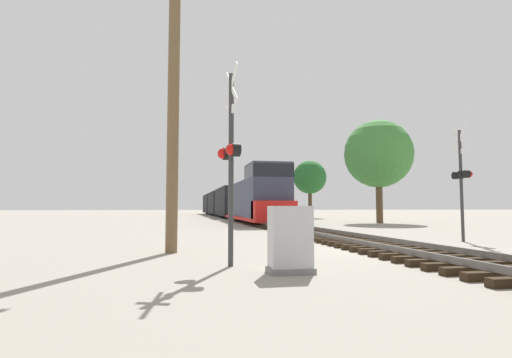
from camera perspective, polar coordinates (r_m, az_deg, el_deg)
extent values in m
plane|color=gray|center=(13.21, 18.02, -9.65)|extent=(400.00, 400.00, 0.00)
cube|color=black|center=(9.53, 31.46, -11.00)|extent=(2.60, 0.22, 0.16)
cube|color=black|center=(9.98, 29.10, -10.75)|extent=(2.60, 0.22, 0.16)
cube|color=black|center=(10.44, 26.95, -10.50)|extent=(2.60, 0.22, 0.16)
cube|color=black|center=(10.92, 24.99, -10.26)|extent=(2.60, 0.22, 0.16)
cube|color=black|center=(11.41, 23.20, -10.03)|extent=(2.60, 0.22, 0.16)
cube|color=black|center=(11.91, 21.55, -9.80)|extent=(2.60, 0.22, 0.16)
cube|color=black|center=(12.42, 20.05, -9.60)|extent=(2.60, 0.22, 0.16)
cube|color=black|center=(12.94, 18.66, -9.40)|extent=(2.60, 0.22, 0.16)
cube|color=black|center=(13.46, 17.39, -9.21)|extent=(2.60, 0.22, 0.16)
cube|color=black|center=(13.99, 16.21, -9.03)|extent=(2.60, 0.22, 0.16)
cube|color=black|center=(14.52, 15.11, -8.86)|extent=(2.60, 0.22, 0.16)
cube|color=black|center=(15.06, 14.10, -8.70)|extent=(2.60, 0.22, 0.16)
cube|color=black|center=(15.61, 13.16, -8.55)|extent=(2.60, 0.22, 0.16)
cube|color=black|center=(16.16, 12.28, -8.41)|extent=(2.60, 0.22, 0.16)
cube|color=black|center=(16.71, 11.46, -8.28)|extent=(2.60, 0.22, 0.16)
cube|color=black|center=(17.26, 10.70, -8.15)|extent=(2.60, 0.22, 0.16)
cube|color=black|center=(17.82, 9.98, -8.03)|extent=(2.60, 0.22, 0.16)
cube|color=black|center=(18.38, 9.30, -7.91)|extent=(2.60, 0.22, 0.16)
cube|color=black|center=(18.95, 8.67, -7.81)|extent=(2.60, 0.22, 0.16)
cube|color=black|center=(19.51, 8.07, -7.70)|extent=(2.60, 0.22, 0.16)
cube|color=black|center=(20.08, 7.51, -7.60)|extent=(2.60, 0.22, 0.16)
cube|color=black|center=(20.65, 6.98, -7.51)|extent=(2.60, 0.22, 0.16)
cube|color=black|center=(21.22, 6.48, -7.42)|extent=(2.60, 0.22, 0.16)
cube|color=black|center=(21.79, 6.00, -7.34)|extent=(2.60, 0.22, 0.16)
cube|color=black|center=(22.36, 5.55, -7.26)|extent=(2.60, 0.22, 0.16)
cube|color=black|center=(22.94, 5.12, -7.18)|extent=(2.60, 0.22, 0.16)
cube|color=black|center=(23.52, 4.71, -7.10)|extent=(2.60, 0.22, 0.16)
cube|color=black|center=(24.09, 4.32, -7.03)|extent=(2.60, 0.22, 0.16)
cube|color=black|center=(24.67, 3.95, -6.97)|extent=(2.60, 0.22, 0.16)
cube|color=black|center=(25.25, 3.60, -6.90)|extent=(2.60, 0.22, 0.16)
cube|color=black|center=(25.83, 3.26, -6.84)|extent=(2.60, 0.22, 0.16)
cube|color=black|center=(26.41, 2.94, -6.78)|extent=(2.60, 0.22, 0.16)
cube|color=black|center=(26.99, 2.63, -6.72)|extent=(2.60, 0.22, 0.16)
cube|color=black|center=(27.58, 2.34, -6.67)|extent=(2.60, 0.22, 0.16)
cube|color=black|center=(28.16, 2.06, -6.61)|extent=(2.60, 0.22, 0.16)
cube|color=black|center=(28.75, 1.79, -6.56)|extent=(2.60, 0.22, 0.16)
cube|color=black|center=(29.33, 1.52, -6.51)|extent=(2.60, 0.22, 0.16)
cube|color=black|center=(29.92, 1.28, -6.47)|extent=(2.60, 0.22, 0.16)
cube|color=black|center=(30.50, 1.03, -6.42)|extent=(2.60, 0.22, 0.16)
cube|color=black|center=(31.09, 0.80, -6.38)|extent=(2.60, 0.22, 0.16)
cube|color=black|center=(31.68, 0.58, -6.33)|extent=(2.60, 0.22, 0.16)
cube|color=slate|center=(12.85, 15.16, -8.81)|extent=(0.07, 160.00, 0.15)
cube|color=slate|center=(13.54, 20.68, -8.44)|extent=(0.07, 160.00, 0.15)
cube|color=#33384C|center=(36.84, -1.07, -3.13)|extent=(2.43, 11.64, 3.25)
cube|color=#33384C|center=(28.87, 1.72, -1.96)|extent=(2.86, 3.66, 4.17)
cube|color=black|center=(28.96, 1.71, 0.97)|extent=(2.89, 3.69, 0.92)
cube|color=red|center=(27.07, 2.58, -4.68)|extent=(2.86, 1.66, 1.46)
cube|color=red|center=(34.40, -0.35, -5.57)|extent=(2.92, 16.29, 0.24)
cube|color=black|center=(29.10, 1.62, -5.70)|extent=(1.58, 2.20, 1.00)
cube|color=black|center=(39.72, -1.79, -5.27)|extent=(1.58, 2.20, 1.00)
cube|color=black|center=(50.53, -3.77, -3.26)|extent=(2.72, 12.40, 3.47)
cube|color=black|center=(46.54, -3.15, -5.15)|extent=(1.58, 2.20, 0.90)
cube|color=black|center=(54.53, -4.31, -4.99)|extent=(1.58, 2.20, 0.90)
cube|color=black|center=(64.66, -5.35, -3.42)|extent=(2.72, 12.40, 3.47)
cube|color=black|center=(60.65, -4.99, -4.89)|extent=(1.58, 2.20, 0.90)
cube|color=black|center=(68.67, -5.69, -4.79)|extent=(1.58, 2.20, 0.90)
cube|color=black|center=(78.82, -6.37, -3.53)|extent=(2.72, 12.40, 3.47)
cube|color=black|center=(74.81, -6.13, -4.73)|extent=(1.58, 2.20, 0.90)
cube|color=black|center=(82.84, -6.60, -4.66)|extent=(1.58, 2.20, 0.90)
cylinder|color=#333333|center=(9.16, -3.59, 1.51)|extent=(0.12, 0.12, 4.44)
cube|color=white|center=(9.54, -3.53, 13.06)|extent=(0.18, 0.92, 0.93)
cube|color=white|center=(9.54, -3.53, 13.06)|extent=(0.18, 0.92, 0.93)
cube|color=black|center=(9.20, -3.58, 3.88)|extent=(0.19, 0.86, 0.06)
cylinder|color=black|center=(9.54, -4.17, 3.60)|extent=(0.22, 0.32, 0.30)
sphere|color=red|center=(9.51, -4.75, 3.63)|extent=(0.26, 0.26, 0.26)
cylinder|color=black|center=(8.87, -2.93, 4.18)|extent=(0.22, 0.32, 0.30)
sphere|color=red|center=(8.84, -3.55, 4.21)|extent=(0.26, 0.26, 0.26)
cube|color=white|center=(9.39, -3.55, 9.85)|extent=(0.08, 0.32, 0.20)
cylinder|color=#333333|center=(17.52, 27.27, -0.82)|extent=(0.12, 0.12, 4.37)
cube|color=white|center=(17.71, 27.07, 5.27)|extent=(0.11, 0.93, 0.93)
cube|color=white|center=(17.71, 27.07, 5.27)|extent=(0.11, 0.93, 0.93)
cube|color=black|center=(17.55, 27.23, 0.54)|extent=(0.13, 0.86, 0.06)
cylinder|color=black|center=(17.26, 27.86, 0.63)|extent=(0.21, 0.31, 0.30)
sphere|color=red|center=(17.31, 28.14, 0.62)|extent=(0.26, 0.26, 0.26)
cylinder|color=black|center=(17.55, 27.23, 0.54)|extent=(0.21, 0.31, 0.30)
sphere|color=red|center=(17.60, 27.50, 0.53)|extent=(0.26, 0.26, 0.26)
cylinder|color=black|center=(17.84, 26.61, 0.45)|extent=(0.21, 0.31, 0.30)
sphere|color=red|center=(17.89, 26.88, 0.44)|extent=(0.26, 0.26, 0.26)
cube|color=white|center=(17.64, 27.13, 3.51)|extent=(0.06, 0.32, 0.20)
cube|color=slate|center=(8.28, 4.92, -12.87)|extent=(0.91, 0.60, 0.12)
cube|color=#BCBCBF|center=(8.20, 4.90, -8.18)|extent=(0.83, 0.54, 1.24)
cylinder|color=brown|center=(12.38, -11.73, 9.75)|extent=(0.35, 0.35, 8.54)
cylinder|color=brown|center=(35.82, 17.20, -2.66)|extent=(0.57, 0.57, 4.20)
sphere|color=#3D7F38|center=(36.11, 17.07, 3.47)|extent=(5.85, 5.85, 5.85)
cylinder|color=#473521|center=(50.91, 7.73, -3.34)|extent=(0.47, 0.47, 3.90)
sphere|color=#236028|center=(51.05, 7.70, 0.26)|extent=(4.21, 4.21, 4.21)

